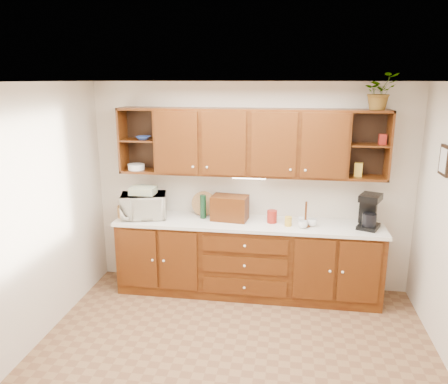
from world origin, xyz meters
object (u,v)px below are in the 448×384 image
(coffee_maker, at_px, (369,212))
(potted_plant, at_px, (380,91))
(microwave, at_px, (144,206))
(bread_box, at_px, (230,208))

(coffee_maker, xyz_separation_m, potted_plant, (0.01, 0.09, 1.36))
(coffee_maker, bearing_deg, microwave, -156.46)
(microwave, distance_m, potted_plant, 3.07)
(microwave, xyz_separation_m, potted_plant, (2.73, 0.11, 1.40))
(bread_box, height_order, potted_plant, potted_plant)
(bread_box, bearing_deg, potted_plant, 7.94)
(microwave, bearing_deg, potted_plant, -12.58)
(potted_plant, bearing_deg, coffee_maker, -99.73)
(microwave, xyz_separation_m, coffee_maker, (2.71, 0.02, 0.04))
(coffee_maker, height_order, potted_plant, potted_plant)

